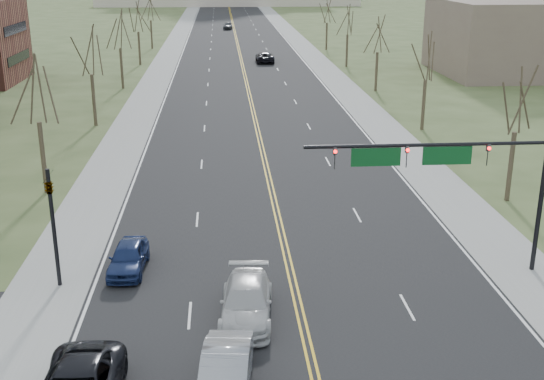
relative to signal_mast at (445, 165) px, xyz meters
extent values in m
cube|color=black|center=(-7.45, 96.50, -5.76)|extent=(20.00, 380.00, 0.01)
cube|color=black|center=(-7.45, -7.50, -5.76)|extent=(120.00, 14.00, 0.01)
cube|color=gray|center=(-19.45, 96.50, -5.75)|extent=(4.00, 380.00, 0.03)
cube|color=gray|center=(4.55, 96.50, -5.75)|extent=(4.00, 380.00, 0.03)
cube|color=gold|center=(-7.45, 96.50, -5.75)|extent=(0.42, 380.00, 0.01)
cube|color=silver|center=(-17.25, 96.50, -5.75)|extent=(0.15, 380.00, 0.01)
cube|color=silver|center=(2.35, 96.50, -5.75)|extent=(0.15, 380.00, 0.01)
cylinder|color=black|center=(5.05, 0.00, -2.16)|extent=(0.24, 0.24, 7.20)
cylinder|color=black|center=(-0.95, 0.00, 1.04)|extent=(12.00, 0.18, 0.18)
imported|color=black|center=(2.05, 0.00, 0.49)|extent=(0.35, 0.40, 1.10)
sphere|color=#FF0C0C|center=(2.05, -0.15, 0.84)|extent=(0.18, 0.18, 0.18)
imported|color=black|center=(-1.95, 0.00, 0.49)|extent=(0.35, 0.40, 1.10)
sphere|color=#FF0C0C|center=(-1.95, -0.15, 0.84)|extent=(0.18, 0.18, 0.18)
imported|color=black|center=(-5.45, 0.00, 0.49)|extent=(0.35, 0.40, 1.10)
sphere|color=#FF0C0C|center=(-5.45, -0.15, 0.84)|extent=(0.18, 0.18, 0.18)
cube|color=#0C4C1E|center=(0.05, 0.00, 0.49)|extent=(2.40, 0.12, 0.90)
cube|color=#0C4C1E|center=(-3.45, 0.00, 0.49)|extent=(2.40, 0.12, 0.90)
cylinder|color=black|center=(-18.95, 0.00, -2.76)|extent=(0.20, 0.20, 6.00)
imported|color=black|center=(-18.95, 0.00, -0.56)|extent=(0.32, 0.36, 0.99)
cylinder|color=#3C3223|center=(8.05, 10.50, -3.42)|extent=(0.32, 0.32, 4.68)
cylinder|color=#3C3223|center=(-22.95, 14.50, -3.29)|extent=(0.32, 0.32, 4.95)
cylinder|color=#3C3223|center=(8.05, 30.50, -3.42)|extent=(0.32, 0.32, 4.68)
cylinder|color=#3C3223|center=(-22.95, 34.50, -3.29)|extent=(0.32, 0.32, 4.95)
cylinder|color=#3C3223|center=(8.05, 50.50, -3.42)|extent=(0.32, 0.32, 4.68)
cylinder|color=#3C3223|center=(-22.95, 54.50, -3.29)|extent=(0.32, 0.32, 4.95)
cylinder|color=#3C3223|center=(8.05, 70.50, -3.42)|extent=(0.32, 0.32, 4.68)
cylinder|color=#3C3223|center=(-22.95, 74.50, -3.29)|extent=(0.32, 0.32, 4.95)
cylinder|color=#3C3223|center=(8.05, 90.50, -3.42)|extent=(0.32, 0.32, 4.68)
cylinder|color=#3C3223|center=(-22.95, 94.50, -3.29)|extent=(0.32, 0.32, 4.95)
cube|color=black|center=(-36.90, 60.50, -2.61)|extent=(0.10, 9.80, 1.20)
cube|color=black|center=(-36.90, 60.50, 1.06)|extent=(0.10, 9.80, 1.20)
cube|color=#6C584D|center=(32.55, 62.50, -0.76)|extent=(25.00, 20.00, 10.00)
imported|color=gray|center=(-10.88, -9.44, -4.92)|extent=(2.31, 5.23, 1.67)
imported|color=#B1B1B1|center=(-9.89, -3.94, -4.94)|extent=(2.72, 5.73, 1.61)
imported|color=navy|center=(-15.75, 1.43, -5.00)|extent=(1.97, 4.46, 1.49)
imported|color=black|center=(-3.87, 75.66, -4.94)|extent=(2.72, 5.86, 1.62)
imported|color=#43454A|center=(-8.84, 129.26, -4.92)|extent=(2.40, 5.04, 1.66)
camera|label=1|loc=(-10.79, -30.99, 9.48)|focal=45.00mm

